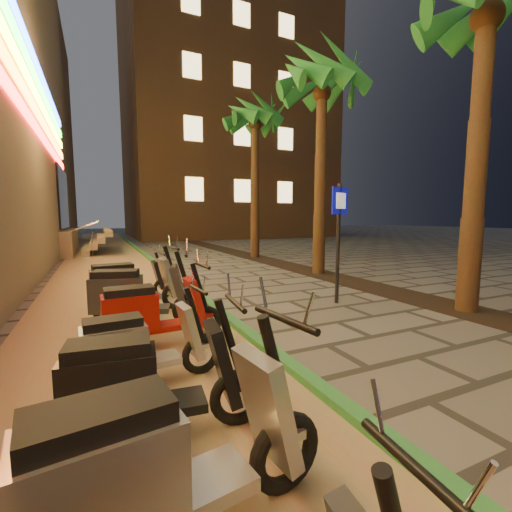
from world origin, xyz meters
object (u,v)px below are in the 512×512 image
scooter_4 (158,465)px  scooter_9 (130,286)px  pedestrian_sign (339,227)px  scooter_8 (135,296)px  scooter_5 (144,384)px  scooter_6 (137,347)px  scooter_7 (150,313)px  scooter_10 (130,281)px

scooter_4 → scooter_9: (0.27, 4.99, 0.02)m
pedestrian_sign → scooter_8: size_ratio=1.39×
scooter_5 → scooter_6: 0.98m
scooter_9 → scooter_4: bearing=-99.1°
scooter_6 → scooter_7: 1.12m
scooter_7 → scooter_10: (0.00, 3.04, -0.05)m
scooter_6 → scooter_4: bearing=-96.9°
scooter_5 → scooter_10: bearing=92.8°
scooter_5 → scooter_8: scooter_8 is taller
pedestrian_sign → scooter_8: pedestrian_sign is taller
scooter_5 → scooter_10: 5.11m
scooter_5 → scooter_4: bearing=-86.4°
scooter_10 → scooter_8: bearing=-94.1°
scooter_5 → scooter_8: size_ratio=0.90×
scooter_6 → scooter_10: (0.28, 4.13, 0.00)m
pedestrian_sign → scooter_6: pedestrian_sign is taller
scooter_6 → scooter_10: bearing=82.0°
scooter_9 → pedestrian_sign: bearing=-18.0°
scooter_5 → scooter_8: 3.07m
pedestrian_sign → scooter_6: (-4.32, -2.10, -1.19)m
scooter_10 → pedestrian_sign: bearing=-28.0°
scooter_7 → scooter_9: scooter_9 is taller
scooter_5 → scooter_7: 2.09m
pedestrian_sign → scooter_4: bearing=-155.7°
scooter_5 → scooter_10: scooter_5 is taller
scooter_4 → scooter_5: bearing=79.4°
scooter_7 → scooter_10: size_ratio=1.11×
scooter_4 → scooter_9: size_ratio=0.97×
scooter_6 → scooter_9: size_ratio=0.82×
scooter_4 → scooter_6: 2.02m
scooter_7 → scooter_4: bearing=-99.4°
scooter_6 → scooter_7: size_ratio=0.90×
pedestrian_sign → scooter_10: (-4.05, 2.03, -1.19)m
scooter_8 → scooter_10: size_ratio=1.21×
scooter_6 → scooter_8: size_ratio=0.82×
scooter_7 → scooter_8: scooter_8 is taller
scooter_7 → scooter_8: size_ratio=0.92×
scooter_10 → scooter_4: bearing=-94.8°
scooter_5 → scooter_9: scooter_9 is taller
scooter_7 → scooter_9: size_ratio=0.91×
pedestrian_sign → scooter_6: 4.95m
scooter_10 → scooter_6: bearing=-95.2°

